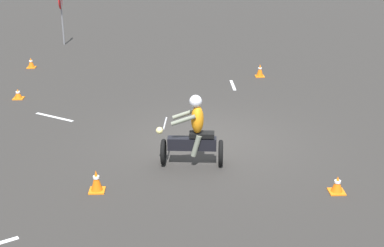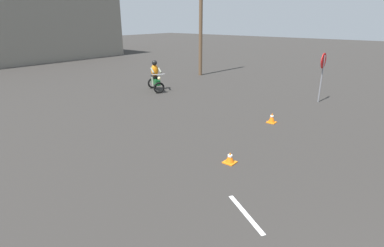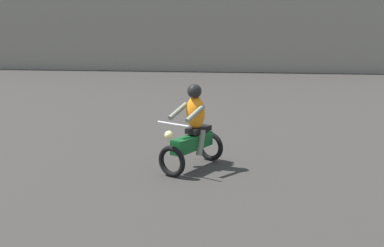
# 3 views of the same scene
# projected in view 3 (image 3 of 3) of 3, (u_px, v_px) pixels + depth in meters

# --- Properties ---
(motorcycle_rider_background) EXTENTS (1.22, 1.51, 1.66)m
(motorcycle_rider_background) POSITION_uv_depth(u_px,v_px,m) (193.00, 132.00, 10.35)
(motorcycle_rider_background) COLOR black
(motorcycle_rider_background) RESTS_ON ground
(building_backdrop) EXTENTS (33.71, 10.78, 6.60)m
(building_backdrop) POSITION_uv_depth(u_px,v_px,m) (104.00, 0.00, 30.18)
(building_backdrop) COLOR gray
(building_backdrop) RESTS_ON ground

